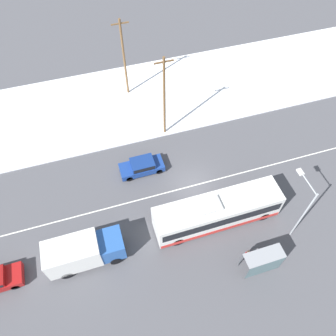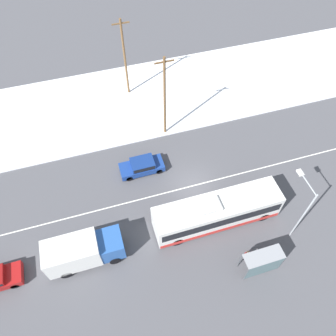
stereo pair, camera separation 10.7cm
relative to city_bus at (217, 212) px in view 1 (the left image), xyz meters
name	(u,v)px [view 1 (the left image)]	position (x,y,z in m)	size (l,w,h in m)	color
ground_plane	(193,186)	(-0.68, 4.03, -1.54)	(120.00, 120.00, 0.00)	#4C4C51
snow_lot	(154,96)	(-0.68, 17.40, -1.48)	(80.00, 12.91, 0.12)	white
lane_marking_center	(193,186)	(-0.68, 4.03, -1.54)	(60.00, 0.12, 0.00)	silver
city_bus	(217,212)	(0.00, 0.00, 0.00)	(10.93, 2.57, 3.14)	white
box_truck	(83,251)	(-11.45, -0.18, 0.05)	(6.11, 2.30, 2.88)	silver
sedan_car	(142,166)	(-4.78, 7.21, -0.76)	(4.27, 1.80, 1.41)	navy
pedestrian_at_stop	(247,254)	(1.01, -4.04, -0.57)	(0.57, 0.25, 1.58)	#23232D
bus_shelter	(264,262)	(1.72, -5.23, 0.14)	(3.11, 1.20, 2.40)	gray
streetlamp	(303,205)	(5.68, -2.65, 2.64)	(0.36, 2.55, 6.51)	#9EA3A8
utility_pole_roadside	(164,98)	(-1.20, 11.43, 3.36)	(1.80, 0.24, 9.42)	brown
utility_pole_snowlot	(124,58)	(-3.48, 18.88, 3.28)	(1.80, 0.24, 9.25)	brown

